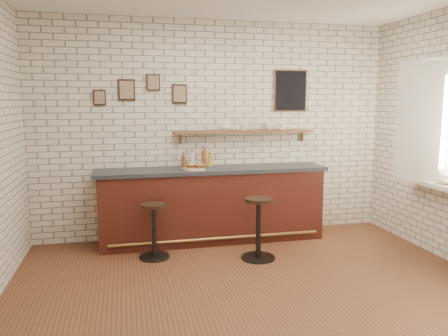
{
  "coord_description": "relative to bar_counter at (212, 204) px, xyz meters",
  "views": [
    {
      "loc": [
        -1.25,
        -4.01,
        1.9
      ],
      "look_at": [
        -0.13,
        0.9,
        1.13
      ],
      "focal_mm": 35.0,
      "sensor_mm": 36.0,
      "label": 1
    }
  ],
  "objects": [
    {
      "name": "wall_shelf",
      "position": [
        0.51,
        0.2,
        0.97
      ],
      "size": [
        2.0,
        0.18,
        0.18
      ],
      "color": "brown",
      "rests_on": "ground"
    },
    {
      "name": "ciabatta_sandwich",
      "position": [
        -0.24,
        -0.07,
        0.55
      ],
      "size": [
        0.25,
        0.18,
        0.07
      ],
      "color": "tan",
      "rests_on": "sandwich_plate"
    },
    {
      "name": "shelf_cup_d",
      "position": [
        1.07,
        0.2,
        1.04
      ],
      "size": [
        0.12,
        0.12,
        0.1
      ],
      "primitive_type": "imported",
      "rotation": [
        0.0,
        0.0,
        0.15
      ],
      "color": "white",
      "rests_on": "wall_shelf"
    },
    {
      "name": "book_upper",
      "position": [
        2.49,
        -1.43,
        0.45
      ],
      "size": [
        0.18,
        0.23,
        0.02
      ],
      "primitive_type": "imported",
      "rotation": [
        0.0,
        0.0,
        0.07
      ],
      "color": "tan",
      "rests_on": "book_lower"
    },
    {
      "name": "sandwich_plate",
      "position": [
        -0.25,
        -0.07,
        0.51
      ],
      "size": [
        0.28,
        0.28,
        0.01
      ],
      "primitive_type": "cylinder",
      "color": "white",
      "rests_on": "bar_counter"
    },
    {
      "name": "condiment_bottle_yellow",
      "position": [
        0.0,
        0.17,
        0.58
      ],
      "size": [
        0.06,
        0.06,
        0.19
      ],
      "color": "gold",
      "rests_on": "bar_counter"
    },
    {
      "name": "casement_window",
      "position": [
        2.46,
        -1.4,
        1.14
      ],
      "size": [
        0.4,
        1.3,
        1.56
      ],
      "color": "white",
      "rests_on": "ground"
    },
    {
      "name": "window_sill",
      "position": [
        2.51,
        -1.4,
        0.39
      ],
      "size": [
        0.2,
        1.35,
        0.06
      ],
      "color": "white",
      "rests_on": "ground"
    },
    {
      "name": "bitters_bottle_brown",
      "position": [
        -0.36,
        0.17,
        0.59
      ],
      "size": [
        0.06,
        0.06,
        0.2
      ],
      "color": "brown",
      "rests_on": "bar_counter"
    },
    {
      "name": "bar_counter",
      "position": [
        0.0,
        0.0,
        0.0
      ],
      "size": [
        3.1,
        0.65,
        1.01
      ],
      "color": "#491A13",
      "rests_on": "ground"
    },
    {
      "name": "potato_chips",
      "position": [
        -0.27,
        -0.07,
        0.52
      ],
      "size": [
        0.25,
        0.19,
        0.0
      ],
      "color": "#E3BD50",
      "rests_on": "sandwich_plate"
    },
    {
      "name": "bar_stool_right",
      "position": [
        0.4,
        -0.82,
        -0.1
      ],
      "size": [
        0.42,
        0.42,
        0.75
      ],
      "color": "black",
      "rests_on": "ground"
    },
    {
      "name": "shelf_cup_a",
      "position": [
        0.23,
        0.2,
        1.05
      ],
      "size": [
        0.15,
        0.15,
        0.1
      ],
      "primitive_type": "imported",
      "rotation": [
        0.0,
        0.0,
        0.16
      ],
      "color": "white",
      "rests_on": "wall_shelf"
    },
    {
      "name": "book_lower",
      "position": [
        2.49,
        -1.42,
        0.44
      ],
      "size": [
        0.28,
        0.3,
        0.02
      ],
      "primitive_type": "imported",
      "rotation": [
        0.0,
        0.0,
        0.55
      ],
      "color": "tan",
      "rests_on": "window_sill"
    },
    {
      "name": "bitters_bottle_white",
      "position": [
        -0.25,
        0.17,
        0.6
      ],
      "size": [
        0.06,
        0.06,
        0.23
      ],
      "color": "silver",
      "rests_on": "bar_counter"
    },
    {
      "name": "ground",
      "position": [
        0.11,
        -1.7,
        -0.51
      ],
      "size": [
        5.0,
        5.0,
        0.0
      ],
      "primitive_type": "plane",
      "color": "brown",
      "rests_on": "ground"
    },
    {
      "name": "bar_stool_left",
      "position": [
        -0.83,
        -0.51,
        -0.14
      ],
      "size": [
        0.38,
        0.38,
        0.68
      ],
      "color": "black",
      "rests_on": "ground"
    },
    {
      "name": "shelf_cup_c",
      "position": [
        0.87,
        0.2,
        1.05
      ],
      "size": [
        0.18,
        0.18,
        0.1
      ],
      "primitive_type": "imported",
      "rotation": [
        0.0,
        0.0,
        1.02
      ],
      "color": "white",
      "rests_on": "wall_shelf"
    },
    {
      "name": "bitters_bottle_amber",
      "position": [
        -0.08,
        0.17,
        0.62
      ],
      "size": [
        0.07,
        0.07,
        0.28
      ],
      "color": "#984418",
      "rests_on": "bar_counter"
    },
    {
      "name": "back_wall_decor",
      "position": [
        0.33,
        0.28,
        1.54
      ],
      "size": [
        2.96,
        0.02,
        0.56
      ],
      "color": "black",
      "rests_on": "ground"
    },
    {
      "name": "shelf_cup_b",
      "position": [
        0.49,
        0.2,
        1.04
      ],
      "size": [
        0.14,
        0.14,
        0.1
      ],
      "primitive_type": "imported",
      "rotation": [
        0.0,
        0.0,
        1.11
      ],
      "color": "white",
      "rests_on": "wall_shelf"
    }
  ]
}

